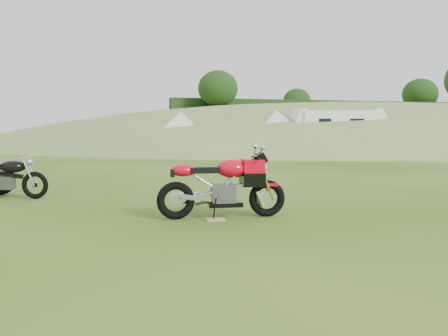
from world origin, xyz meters
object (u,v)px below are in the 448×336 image
object	(u,v)px
sport_motorcycle	(222,181)
vintage_moto_b	(6,176)
tent_mid	(181,132)
caravan	(336,132)
plywood_board	(215,220)
tent_right	(277,132)

from	to	relation	value
sport_motorcycle	vintage_moto_b	size ratio (longest dim) A/B	1.14
tent_mid	caravan	bearing A→B (deg)	-1.02
sport_motorcycle	plywood_board	bearing A→B (deg)	-126.87
tent_right	caravan	size ratio (longest dim) A/B	0.55
plywood_board	tent_right	distance (m)	21.13
sport_motorcycle	plywood_board	size ratio (longest dim) A/B	6.83
sport_motorcycle	caravan	size ratio (longest dim) A/B	0.35
plywood_board	vintage_moto_b	xyz separation A→B (m)	(-3.37, 3.37, 0.43)
plywood_board	tent_right	bearing A→B (deg)	66.25
caravan	vintage_moto_b	bearing A→B (deg)	-125.50
plywood_board	vintage_moto_b	world-z (taller)	vintage_moto_b
tent_right	caravan	world-z (taller)	tent_right
vintage_moto_b	tent_mid	xyz separation A→B (m)	(6.83, 18.15, 0.81)
vintage_moto_b	tent_right	xyz separation A→B (m)	(11.87, 15.94, 0.83)
plywood_board	caravan	bearing A→B (deg)	57.55
vintage_moto_b	plywood_board	bearing A→B (deg)	-24.46
caravan	tent_mid	bearing A→B (deg)	171.32
tent_mid	caravan	size ratio (longest dim) A/B	0.54
sport_motorcycle	tent_right	world-z (taller)	tent_right
sport_motorcycle	plywood_board	distance (m)	0.60
caravan	tent_right	bearing A→B (deg)	-179.61
sport_motorcycle	tent_mid	distance (m)	21.61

